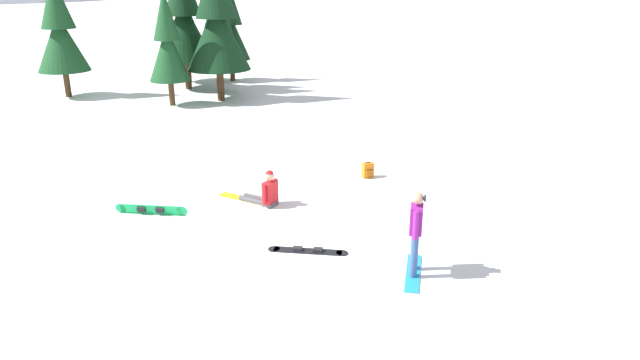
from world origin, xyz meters
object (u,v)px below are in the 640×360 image
loose_snowboard_far_spare (308,251)px  pine_tree_twin (167,43)px  backpack_orange (368,170)px  pine_tree_leaning (217,22)px  loose_snowboard_near_right (151,210)px  pine_tree_slender (59,31)px  pine_tree_short (218,35)px  pine_tree_broad (184,13)px  pine_tree_young (184,19)px  snowboarder_midground (265,192)px  snowboarder_foreground (416,232)px  pine_tree_tall (230,27)px

loose_snowboard_far_spare → pine_tree_twin: bearing=96.9°
backpack_orange → pine_tree_leaning: (-2.67, 12.34, 3.41)m
pine_tree_twin → loose_snowboard_near_right: bearing=-95.4°
loose_snowboard_far_spare → pine_tree_slender: size_ratio=0.30×
pine_tree_short → backpack_orange: bearing=-80.5°
pine_tree_broad → pine_tree_young: size_ratio=1.04×
snowboarder_midground → pine_tree_leaning: 13.95m
snowboarder_midground → pine_tree_short: pine_tree_short is taller
snowboarder_foreground → pine_tree_short: 20.15m
pine_tree_young → pine_tree_short: (1.51, -1.48, -0.70)m
pine_tree_slender → snowboarder_midground: bearing=-68.9°
pine_tree_tall → pine_tree_leaning: bearing=-104.3°
pine_tree_broad → snowboarder_midground: bearing=-88.8°
snowboarder_midground → pine_tree_tall: bearing=83.9°
backpack_orange → pine_tree_broad: 18.69m
pine_tree_slender → pine_tree_twin: bearing=-36.0°
loose_snowboard_far_spare → pine_tree_tall: (1.67, 21.72, 2.92)m
pine_tree_short → loose_snowboard_near_right: bearing=-103.7°
pine_tree_twin → pine_tree_tall: size_ratio=0.95×
pine_tree_short → pine_tree_tall: size_ratio=0.97×
pine_tree_leaning → pine_tree_tall: size_ratio=1.23×
snowboarder_foreground → pine_tree_slender: (-8.48, 21.04, 2.20)m
pine_tree_slender → snowboarder_foreground: bearing=-68.0°
loose_snowboard_far_spare → pine_tree_leaning: bearing=88.9°
backpack_orange → pine_tree_slender: size_ratio=0.08×
pine_tree_broad → pine_tree_twin: bearing=-101.3°
loose_snowboard_near_right → pine_tree_short: 16.11m
loose_snowboard_far_spare → pine_tree_broad: pine_tree_broad is taller
snowboarder_midground → pine_tree_slender: bearing=111.1°
snowboarder_foreground → backpack_orange: size_ratio=3.68×
pine_tree_broad → pine_tree_tall: bearing=-9.5°
pine_tree_slender → pine_tree_tall: (8.39, 2.21, -0.17)m
pine_tree_leaning → pine_tree_tall: (1.34, 5.24, -0.68)m
pine_tree_leaning → pine_tree_short: bearing=82.4°
loose_snowboard_far_spare → pine_tree_short: size_ratio=0.32×
loose_snowboard_far_spare → backpack_orange: bearing=54.1°
loose_snowboard_far_spare → pine_tree_broad: bearing=91.9°
backpack_orange → pine_tree_leaning: 13.07m
backpack_orange → pine_tree_broad: size_ratio=0.07×
pine_tree_twin → snowboarder_midground: bearing=-83.0°
pine_tree_twin → pine_tree_tall: pine_tree_tall is taller
loose_snowboard_far_spare → loose_snowboard_near_right: (-3.18, 3.06, 0.11)m
pine_tree_young → pine_tree_tall: (2.58, 1.75, -0.61)m
pine_tree_tall → loose_snowboard_near_right: bearing=-104.6°
pine_tree_young → pine_tree_leaning: size_ratio=0.98×
pine_tree_slender → pine_tree_leaning: pine_tree_leaning is taller
pine_tree_slender → pine_tree_leaning: size_ratio=0.86×
pine_tree_twin → pine_tree_short: (2.55, 2.45, 0.06)m
snowboarder_midground → backpack_orange: size_ratio=3.23×
snowboarder_midground → backpack_orange: snowboarder_midground is taller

